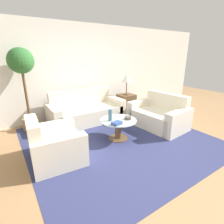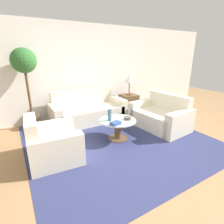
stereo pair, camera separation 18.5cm
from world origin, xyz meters
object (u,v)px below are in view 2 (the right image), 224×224
object	(u,v)px
book_stack	(116,123)
coffee_table	(118,127)
sofa_main	(87,111)
vase	(110,115)
potted_plant	(26,74)
armchair	(51,145)
table_lamp	(129,79)
bowl	(128,118)
loveseat	(161,117)

from	to	relation	value
book_stack	coffee_table	bearing A→B (deg)	35.09
coffee_table	book_stack	size ratio (longest dim) A/B	3.49
sofa_main	vase	xyz separation A→B (m)	(-0.03, -1.33, 0.30)
sofa_main	potted_plant	xyz separation A→B (m)	(-1.39, 0.21, 1.08)
armchair	table_lamp	size ratio (longest dim) A/B	1.51
coffee_table	bowl	distance (m)	0.28
table_lamp	book_stack	xyz separation A→B (m)	(-1.44, -1.56, -0.60)
table_lamp	vase	bearing A→B (deg)	-137.50
loveseat	table_lamp	world-z (taller)	table_lamp
sofa_main	book_stack	bearing A→B (deg)	-91.34
potted_plant	bowl	world-z (taller)	potted_plant
coffee_table	potted_plant	world-z (taller)	potted_plant
armchair	loveseat	distance (m)	2.74
vase	book_stack	size ratio (longest dim) A/B	1.14
coffee_table	book_stack	xyz separation A→B (m)	(-0.18, -0.20, 0.19)
potted_plant	sofa_main	bearing A→B (deg)	-8.44
loveseat	table_lamp	size ratio (longest dim) A/B	2.30
sofa_main	book_stack	xyz separation A→B (m)	(-0.04, -1.58, 0.20)
bowl	potted_plant	bearing A→B (deg)	135.89
loveseat	coffee_table	bearing A→B (deg)	-94.22
coffee_table	potted_plant	bearing A→B (deg)	133.89
coffee_table	book_stack	bearing A→B (deg)	-131.96
loveseat	potted_plant	xyz separation A→B (m)	(-2.84, 1.57, 1.08)
loveseat	book_stack	size ratio (longest dim) A/B	6.52
armchair	book_stack	size ratio (longest dim) A/B	4.29
table_lamp	potted_plant	bearing A→B (deg)	175.37
coffee_table	table_lamp	world-z (taller)	table_lamp
sofa_main	potted_plant	size ratio (longest dim) A/B	1.03
sofa_main	armchair	bearing A→B (deg)	-131.50
vase	book_stack	bearing A→B (deg)	-91.27
armchair	loveseat	world-z (taller)	loveseat
table_lamp	book_stack	distance (m)	2.20
table_lamp	vase	distance (m)	2.00
coffee_table	potted_plant	size ratio (longest dim) A/B	0.41
sofa_main	coffee_table	size ratio (longest dim) A/B	2.53
table_lamp	book_stack	size ratio (longest dim) A/B	2.83
coffee_table	sofa_main	bearing A→B (deg)	95.81
sofa_main	potted_plant	world-z (taller)	potted_plant
book_stack	armchair	bearing A→B (deg)	161.36
bowl	sofa_main	bearing A→B (deg)	102.95
vase	loveseat	bearing A→B (deg)	-1.23
armchair	potted_plant	distance (m)	1.99
bowl	vase	bearing A→B (deg)	159.83
sofa_main	loveseat	world-z (taller)	sofa_main
sofa_main	bowl	world-z (taller)	sofa_main
loveseat	table_lamp	bearing A→B (deg)	177.00
sofa_main	table_lamp	world-z (taller)	table_lamp
table_lamp	book_stack	world-z (taller)	table_lamp
loveseat	bowl	world-z (taller)	loveseat
coffee_table	potted_plant	xyz separation A→B (m)	(-1.53, 1.59, 1.07)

